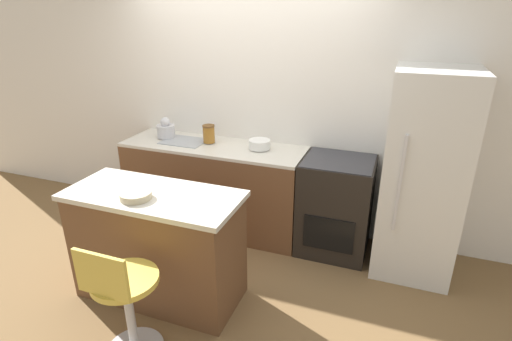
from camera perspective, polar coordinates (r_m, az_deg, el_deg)
ground_plane at (r=4.07m, az=-4.06°, el=-10.53°), size 14.00×14.00×0.00m
wall_back at (r=4.12m, az=-0.84°, el=9.62°), size 8.00×0.06×2.60m
back_counter at (r=4.21m, az=-5.95°, el=-2.29°), size 1.87×0.59×0.93m
kitchen_island at (r=3.30m, az=-13.83°, el=-10.33°), size 1.34×0.60×0.92m
oven_range at (r=3.86m, az=11.27°, el=-4.98°), size 0.65×0.61×0.93m
refrigerator at (r=3.63m, az=22.69°, el=-0.76°), size 0.64×0.70×1.78m
stool_chair at (r=2.84m, az=-18.24°, el=-17.36°), size 0.43×0.43×0.91m
kettle at (r=4.33m, az=-12.75°, el=5.75°), size 0.19×0.19×0.21m
mixing_bowl at (r=3.89m, az=0.51°, el=3.78°), size 0.21×0.21×0.09m
canister_jar at (r=4.08m, az=-6.76°, el=5.24°), size 0.12×0.12×0.18m
fruit_bowl at (r=3.02m, az=-16.79°, el=-3.41°), size 0.23×0.23×0.05m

